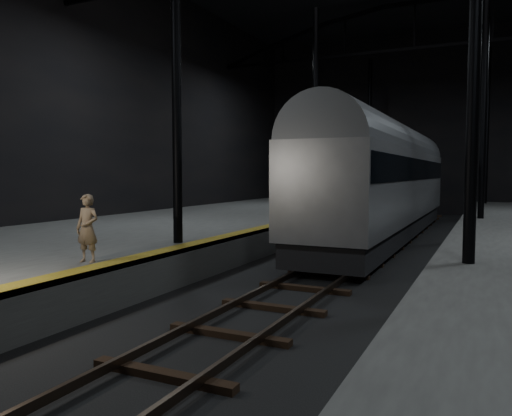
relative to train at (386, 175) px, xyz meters
The scene contains 6 objects.
ground 7.14m from the train, 90.00° to the right, with size 44.00×44.00×0.00m, color black.
platform_left 10.23m from the train, 138.90° to the right, with size 9.00×43.80×1.00m, color #4A4A48.
tactile_strip 7.54m from the train, 116.41° to the right, with size 0.50×43.80×0.01m, color olive.
track 7.12m from the train, 90.00° to the right, with size 2.40×43.00×0.24m.
train is the anchor object (origin of this frame).
woman 14.58m from the train, 105.15° to the right, with size 0.55×0.36×1.51m, color #8C7256.
Camera 1 is at (4.22, -15.75, 2.96)m, focal length 35.00 mm.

